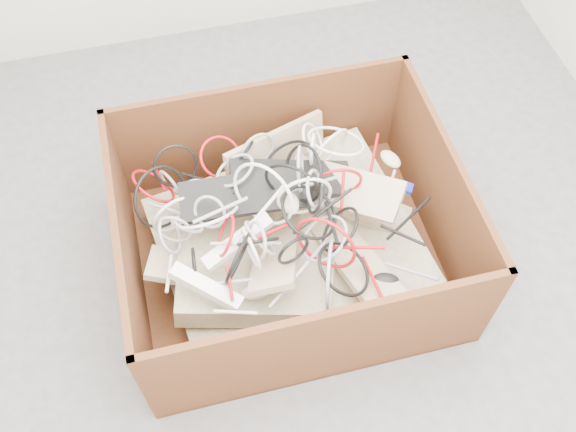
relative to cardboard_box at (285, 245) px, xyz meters
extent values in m
plane|color=#4C4C4E|center=(0.13, -0.03, -0.13)|extent=(3.00, 3.00, 0.00)
cube|color=#3A1E0E|center=(0.02, 0.00, -0.12)|extent=(1.21, 1.01, 0.03)
cube|color=#3A1E0E|center=(0.02, 0.49, 0.13)|extent=(1.21, 0.02, 0.52)
cube|color=#3A1E0E|center=(0.02, -0.49, 0.13)|extent=(1.21, 0.03, 0.52)
cube|color=#3A1E0E|center=(0.61, 0.00, 0.13)|extent=(0.03, 0.96, 0.52)
cube|color=#3A1E0E|center=(-0.57, 0.00, 0.13)|extent=(0.02, 0.96, 0.52)
cube|color=#C2BA90|center=(0.02, 0.02, -0.05)|extent=(1.06, 0.92, 0.19)
cube|color=#C2BA90|center=(-0.08, -0.05, 0.03)|extent=(0.76, 0.68, 0.21)
cube|color=tan|center=(-0.25, 0.09, 0.07)|extent=(0.47, 0.34, 0.13)
cube|color=tan|center=(0.31, 0.09, 0.04)|extent=(0.46, 0.37, 0.14)
cube|color=tan|center=(0.15, -0.19, 0.05)|extent=(0.16, 0.45, 0.04)
cube|color=tan|center=(-0.30, -0.09, 0.08)|extent=(0.47, 0.30, 0.16)
cube|color=tan|center=(0.22, -0.19, 0.11)|extent=(0.24, 0.45, 0.18)
cube|color=tan|center=(0.04, 0.32, 0.19)|extent=(0.43, 0.23, 0.20)
cube|color=tan|center=(-0.06, -0.10, 0.14)|extent=(0.28, 0.43, 0.26)
cube|color=tan|center=(0.24, 0.07, 0.20)|extent=(0.43, 0.41, 0.17)
cube|color=black|center=(0.06, 0.14, 0.23)|extent=(0.47, 0.22, 0.10)
cube|color=black|center=(-0.13, 0.08, 0.26)|extent=(0.46, 0.21, 0.07)
ellipsoid|color=#B8B394|center=(-0.27, 0.11, 0.21)|extent=(0.10, 0.11, 0.03)
ellipsoid|color=#B8B394|center=(0.45, 0.14, 0.23)|extent=(0.09, 0.11, 0.03)
ellipsoid|color=#B8B394|center=(-0.17, -0.25, 0.15)|extent=(0.10, 0.07, 0.03)
ellipsoid|color=#B8B394|center=(0.02, -0.03, 0.31)|extent=(0.07, 0.10, 0.03)
ellipsoid|color=#B8B394|center=(-0.28, 0.17, 0.25)|extent=(0.11, 0.08, 0.03)
ellipsoid|color=black|center=(0.29, -0.31, 0.14)|extent=(0.11, 0.08, 0.03)
cube|color=white|center=(-0.19, -0.09, 0.24)|extent=(0.27, 0.15, 0.11)
cube|color=white|center=(-0.33, -0.22, 0.21)|extent=(0.24, 0.21, 0.09)
cube|color=#0B13AB|center=(0.46, 0.00, 0.22)|extent=(0.06, 0.06, 0.03)
torus|color=black|center=(-0.42, 0.17, 0.23)|extent=(0.27, 0.22, 0.25)
torus|color=black|center=(-0.35, 0.29, 0.25)|extent=(0.20, 0.12, 0.17)
torus|color=silver|center=(-0.07, 0.01, 0.35)|extent=(0.22, 0.23, 0.25)
torus|color=#96969B|center=(-0.26, 0.03, 0.28)|extent=(0.14, 0.12, 0.16)
torus|color=#96969B|center=(0.10, -0.17, 0.27)|extent=(0.23, 0.26, 0.14)
torus|color=#96969B|center=(0.08, 0.08, 0.35)|extent=(0.08, 0.23, 0.24)
torus|color=#9F0B12|center=(0.21, 0.04, 0.28)|extent=(0.23, 0.06, 0.24)
torus|color=#9F0B12|center=(-0.18, 0.29, 0.25)|extent=(0.21, 0.17, 0.15)
torus|color=#96969B|center=(-0.41, 0.02, 0.21)|extent=(0.10, 0.20, 0.18)
torus|color=silver|center=(0.16, 0.20, 0.30)|extent=(0.07, 0.17, 0.17)
torus|color=#96969B|center=(-0.11, -0.12, 0.27)|extent=(0.12, 0.22, 0.20)
torus|color=black|center=(0.05, 0.17, 0.25)|extent=(0.29, 0.32, 0.17)
torus|color=black|center=(0.16, -0.15, 0.28)|extent=(0.16, 0.19, 0.19)
torus|color=#96969B|center=(-0.14, 0.18, 0.28)|extent=(0.21, 0.22, 0.10)
torus|color=#96969B|center=(0.09, -0.29, 0.23)|extent=(0.14, 0.34, 0.35)
torus|color=#9F0B12|center=(-0.22, -0.07, 0.27)|extent=(0.12, 0.19, 0.17)
torus|color=silver|center=(0.26, 0.23, 0.28)|extent=(0.30, 0.30, 0.11)
torus|color=silver|center=(-0.28, 0.06, 0.24)|extent=(0.35, 0.29, 0.22)
torus|color=black|center=(-0.12, -0.13, 0.28)|extent=(0.20, 0.12, 0.17)
torus|color=#96969B|center=(-0.40, 0.03, 0.22)|extent=(0.15, 0.07, 0.15)
torus|color=#9F0B12|center=(0.09, -0.21, 0.31)|extent=(0.23, 0.22, 0.30)
torus|color=black|center=(0.06, -0.09, 0.33)|extent=(0.25, 0.27, 0.14)
torus|color=#9F0B12|center=(-0.44, 0.24, 0.21)|extent=(0.19, 0.25, 0.19)
torus|color=black|center=(-0.02, -0.20, 0.29)|extent=(0.17, 0.07, 0.18)
torus|color=black|center=(0.13, -0.29, 0.25)|extent=(0.19, 0.21, 0.13)
torus|color=silver|center=(0.18, 0.29, 0.24)|extent=(0.11, 0.19, 0.18)
torus|color=black|center=(-0.20, -0.19, 0.29)|extent=(0.17, 0.22, 0.27)
torus|color=silver|center=(-0.16, -0.16, 0.29)|extent=(0.05, 0.18, 0.18)
torus|color=black|center=(-0.35, -0.12, 0.20)|extent=(0.03, 0.14, 0.14)
torus|color=#96969B|center=(0.10, -0.03, 0.37)|extent=(0.09, 0.18, 0.19)
torus|color=#96969B|center=(-0.34, 0.02, 0.24)|extent=(0.13, 0.12, 0.11)
torus|color=#96969B|center=(-0.13, -0.15, 0.32)|extent=(0.07, 0.19, 0.18)
torus|color=black|center=(0.08, 0.07, 0.34)|extent=(0.16, 0.28, 0.25)
torus|color=#96969B|center=(-0.03, 0.28, 0.25)|extent=(0.16, 0.09, 0.17)
torus|color=black|center=(-0.09, 0.29, 0.24)|extent=(0.14, 0.12, 0.15)
torus|color=silver|center=(0.07, -0.02, 0.33)|extent=(0.28, 0.02, 0.28)
torus|color=silver|center=(-0.38, 0.11, 0.19)|extent=(0.21, 0.10, 0.22)
torus|color=#96969B|center=(-0.38, 0.26, 0.19)|extent=(0.08, 0.11, 0.12)
torus|color=silver|center=(0.24, 0.26, 0.20)|extent=(0.20, 0.17, 0.24)
torus|color=black|center=(0.10, -0.05, 0.34)|extent=(0.07, 0.15, 0.15)
torus|color=black|center=(0.03, 0.03, 0.35)|extent=(0.25, 0.18, 0.30)
cylinder|color=#9F0B12|center=(0.19, -0.23, 0.27)|extent=(0.18, 0.08, 0.05)
cylinder|color=black|center=(-0.25, 0.20, 0.23)|extent=(0.18, 0.17, 0.07)
cylinder|color=#96969B|center=(-0.22, 0.00, 0.31)|extent=(0.20, 0.07, 0.02)
cylinder|color=black|center=(0.11, -0.08, 0.30)|extent=(0.24, 0.11, 0.08)
cylinder|color=#96969B|center=(-0.01, -0.25, 0.22)|extent=(0.25, 0.18, 0.07)
cylinder|color=black|center=(0.38, -0.18, 0.20)|extent=(0.13, 0.14, 0.04)
cylinder|color=#9F0B12|center=(0.21, 0.00, 0.28)|extent=(0.07, 0.16, 0.06)
cylinder|color=#96969B|center=(0.37, -0.31, 0.17)|extent=(0.14, 0.14, 0.07)
cylinder|color=silver|center=(-0.44, -0.13, 0.20)|extent=(0.05, 0.16, 0.04)
cylinder|color=black|center=(0.44, -0.11, 0.19)|extent=(0.22, 0.15, 0.02)
cylinder|color=#9F0B12|center=(0.23, -0.31, 0.20)|extent=(0.02, 0.18, 0.04)
cylinder|color=#9F0B12|center=(-0.42, 0.31, 0.18)|extent=(0.04, 0.18, 0.06)
cylinder|color=#96969B|center=(0.11, 0.02, 0.33)|extent=(0.21, 0.06, 0.06)
cylinder|color=silver|center=(-0.10, -0.06, 0.33)|extent=(0.22, 0.15, 0.09)
cylinder|color=#96969B|center=(-0.26, -0.22, 0.20)|extent=(0.18, 0.02, 0.04)
cylinder|color=#96969B|center=(-0.35, 0.09, 0.21)|extent=(0.26, 0.16, 0.05)
cylinder|color=black|center=(0.13, -0.13, 0.30)|extent=(0.02, 0.18, 0.02)
cylinder|color=#96969B|center=(-0.17, -0.11, 0.26)|extent=(0.24, 0.06, 0.03)
cylinder|color=#9F0B12|center=(-0.10, -0.11, 0.29)|extent=(0.19, 0.08, 0.04)
cylinder|color=#9F0B12|center=(0.41, 0.20, 0.19)|extent=(0.10, 0.18, 0.05)
cylinder|color=silver|center=(-0.25, -0.33, 0.21)|extent=(0.14, 0.04, 0.05)
cylinder|color=#9F0B12|center=(-0.25, -0.24, 0.24)|extent=(0.02, 0.12, 0.05)
camera|label=1|loc=(-0.31, -1.28, 2.15)|focal=40.76mm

